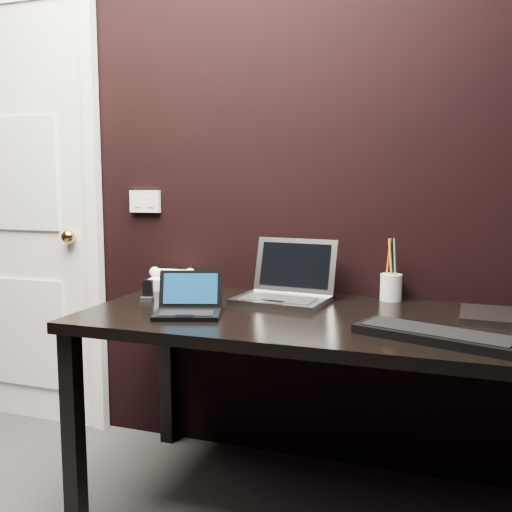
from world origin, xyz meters
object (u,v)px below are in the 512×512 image
(pen_cup, at_px, (391,286))
(desk_phone, at_px, (173,280))
(netbook, at_px, (188,307))
(ext_keyboard, at_px, (437,335))
(door, at_px, (16,215))
(desk, at_px, (322,337))
(mobile_phone, at_px, (148,293))
(silver_laptop, at_px, (285,290))

(pen_cup, bearing_deg, desk_phone, -176.20)
(netbook, relative_size, desk_phone, 1.30)
(ext_keyboard, bearing_deg, door, 164.18)
(door, height_order, desk_phone, door)
(desk, relative_size, pen_cup, 6.86)
(netbook, height_order, mobile_phone, netbook)
(door, bearing_deg, silver_laptop, -7.34)
(door, xyz_separation_m, desk, (1.65, -0.38, -0.38))
(netbook, bearing_deg, desk, 17.95)
(ext_keyboard, xyz_separation_m, pen_cup, (-0.19, 0.55, 0.04))
(silver_laptop, relative_size, pen_cup, 1.51)
(desk_phone, bearing_deg, door, 174.34)
(desk, relative_size, mobile_phone, 20.49)
(netbook, relative_size, pen_cup, 1.13)
(door, xyz_separation_m, desk_phone, (0.92, -0.09, -0.27))
(door, height_order, silver_laptop, door)
(door, height_order, ext_keyboard, door)
(desk_phone, bearing_deg, mobile_phone, -85.21)
(mobile_phone, relative_size, pen_cup, 0.33)
(pen_cup, bearing_deg, silver_laptop, -157.96)
(netbook, relative_size, silver_laptop, 0.75)
(desk_phone, height_order, mobile_phone, desk_phone)
(mobile_phone, xyz_separation_m, pen_cup, (0.91, 0.32, 0.03))
(door, distance_m, ext_keyboard, 2.14)
(desk, xyz_separation_m, mobile_phone, (-0.71, 0.02, 0.11))
(netbook, height_order, silver_laptop, silver_laptop)
(door, distance_m, pen_cup, 1.87)
(netbook, xyz_separation_m, mobile_phone, (-0.26, 0.17, 0.00))
(door, relative_size, ext_keyboard, 4.23)
(pen_cup, bearing_deg, mobile_phone, -160.47)
(mobile_phone, bearing_deg, silver_laptop, 17.57)
(door, xyz_separation_m, netbook, (1.20, -0.52, -0.27))
(netbook, bearing_deg, pen_cup, 37.07)
(door, xyz_separation_m, mobile_phone, (0.94, -0.35, -0.27))
(ext_keyboard, bearing_deg, desk_phone, 156.52)
(netbook, xyz_separation_m, desk_phone, (-0.28, 0.43, 0.01))
(silver_laptop, distance_m, pen_cup, 0.42)
(door, distance_m, desk_phone, 0.96)
(silver_laptop, height_order, mobile_phone, silver_laptop)
(mobile_phone, bearing_deg, desk, -1.91)
(netbook, bearing_deg, silver_laptop, 52.14)
(silver_laptop, relative_size, desk_phone, 1.72)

